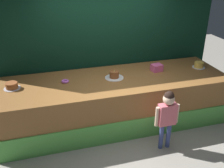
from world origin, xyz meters
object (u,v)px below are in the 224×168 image
(pink_box, at_px, (157,68))
(donut, at_px, (65,81))
(cake_center, at_px, (114,75))
(child_figure, at_px, (167,113))
(cake_left, at_px, (12,86))
(cake_right, at_px, (199,65))

(pink_box, relative_size, donut, 1.53)
(cake_center, bearing_deg, pink_box, 6.24)
(child_figure, distance_m, pink_box, 1.27)
(cake_center, bearing_deg, donut, 176.23)
(pink_box, bearing_deg, donut, -178.75)
(pink_box, xyz_separation_m, cake_center, (-0.92, -0.10, -0.01))
(cake_left, xyz_separation_m, cake_center, (1.84, -0.05, 0.01))
(pink_box, distance_m, donut, 1.84)
(child_figure, bearing_deg, donut, 142.71)
(child_figure, height_order, cake_left, child_figure)
(cake_left, xyz_separation_m, cake_right, (3.68, -0.03, 0.00))
(child_figure, relative_size, donut, 7.97)
(cake_left, bearing_deg, child_figure, -25.16)
(child_figure, bearing_deg, cake_right, 41.50)
(cake_left, relative_size, cake_right, 1.08)
(child_figure, height_order, cake_center, cake_center)
(child_figure, bearing_deg, cake_center, 118.33)
(donut, distance_m, cake_left, 0.92)
(child_figure, xyz_separation_m, cake_right, (1.25, 1.11, 0.28))
(cake_left, relative_size, cake_center, 0.80)
(donut, relative_size, cake_left, 0.48)
(cake_left, height_order, cake_center, cake_center)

